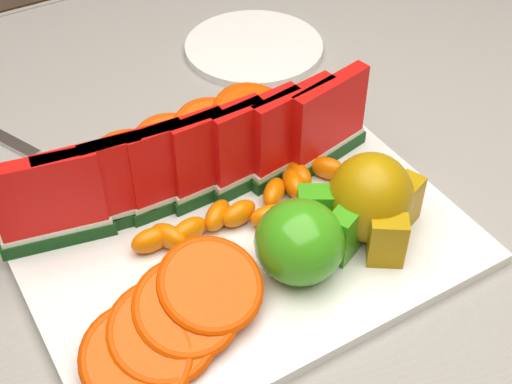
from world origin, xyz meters
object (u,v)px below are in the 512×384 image
object	(u,v)px
platter	(243,239)
side_plate	(254,47)
pear_cluster	(373,201)
apple_cluster	(305,238)

from	to	relation	value
platter	side_plate	world-z (taller)	platter
pear_cluster	side_plate	world-z (taller)	pear_cluster
pear_cluster	platter	bearing A→B (deg)	151.97
pear_cluster	side_plate	bearing A→B (deg)	77.17
platter	pear_cluster	world-z (taller)	pear_cluster
side_plate	platter	bearing A→B (deg)	-122.55
apple_cluster	pear_cluster	world-z (taller)	pear_cluster
platter	apple_cluster	world-z (taller)	apple_cluster
pear_cluster	side_plate	size ratio (longest dim) A/B	0.53
apple_cluster	pear_cluster	bearing A→B (deg)	2.50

